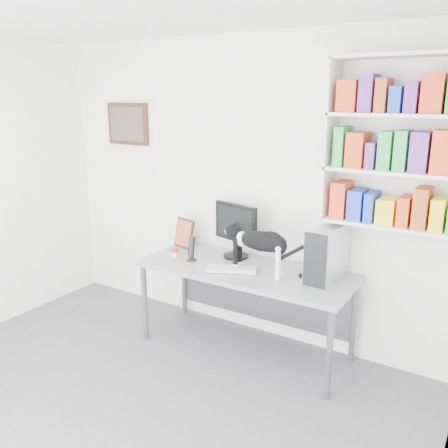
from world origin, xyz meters
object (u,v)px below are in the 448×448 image
object	(u,v)px
pc_tower	(327,253)
cat	(260,252)
bookshelf	(398,144)
soup_can	(175,252)
keyboard	(231,269)
speaker	(192,248)
monitor	(236,230)
leaning_print	(184,233)
desk	(245,310)

from	to	relation	value
pc_tower	cat	bearing A→B (deg)	-154.95
bookshelf	soup_can	size ratio (longest dim) A/B	13.95
keyboard	speaker	size ratio (longest dim) A/B	1.78
monitor	leaning_print	size ratio (longest dim) A/B	1.75
cat	pc_tower	bearing A→B (deg)	21.28
leaning_print	keyboard	bearing A→B (deg)	-9.48
desk	pc_tower	bearing A→B (deg)	10.02
soup_can	bookshelf	bearing A→B (deg)	10.67
pc_tower	soup_can	bearing A→B (deg)	-167.53
monitor	pc_tower	size ratio (longest dim) A/B	1.16
leaning_print	bookshelf	bearing A→B (deg)	15.85
keyboard	speaker	bearing A→B (deg)	149.63
soup_can	keyboard	bearing A→B (deg)	-2.99
desk	cat	size ratio (longest dim) A/B	2.92
monitor	speaker	distance (m)	0.43
keyboard	pc_tower	size ratio (longest dim) A/B	0.95
pc_tower	leaning_print	bearing A→B (deg)	-179.37
keyboard	leaning_print	distance (m)	0.80
leaning_print	soup_can	bearing A→B (deg)	-55.56
monitor	speaker	world-z (taller)	monitor
keyboard	soup_can	distance (m)	0.62
soup_can	leaning_print	bearing A→B (deg)	110.11
keyboard	leaning_print	size ratio (longest dim) A/B	1.44
pc_tower	leaning_print	world-z (taller)	pc_tower
pc_tower	soup_can	distance (m)	1.37
desk	pc_tower	size ratio (longest dim) A/B	4.20
soup_can	speaker	bearing A→B (deg)	1.71
keyboard	pc_tower	distance (m)	0.80
speaker	leaning_print	distance (m)	0.40
desk	monitor	size ratio (longest dim) A/B	3.64
desk	soup_can	size ratio (longest dim) A/B	20.69
cat	keyboard	bearing A→B (deg)	-168.43
desk	speaker	bearing A→B (deg)	-171.63
monitor	soup_can	bearing A→B (deg)	-135.12
keyboard	speaker	world-z (taller)	speaker
bookshelf	pc_tower	distance (m)	0.97
desk	keyboard	world-z (taller)	keyboard
bookshelf	speaker	size ratio (longest dim) A/B	5.32
desk	soup_can	bearing A→B (deg)	-173.60
bookshelf	leaning_print	distance (m)	2.10
pc_tower	leaning_print	distance (m)	1.46
pc_tower	soup_can	xyz separation A→B (m)	(-1.35, -0.21, -0.17)
bookshelf	desk	bearing A→B (deg)	-167.18
monitor	cat	size ratio (longest dim) A/B	0.80
bookshelf	keyboard	distance (m)	1.62
keyboard	leaning_print	world-z (taller)	leaning_print
bookshelf	desk	xyz separation A→B (m)	(-1.10, -0.25, -1.47)
cat	desk	bearing A→B (deg)	158.75
monitor	soup_can	xyz separation A→B (m)	(-0.47, -0.29, -0.21)
pc_tower	speaker	world-z (taller)	pc_tower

